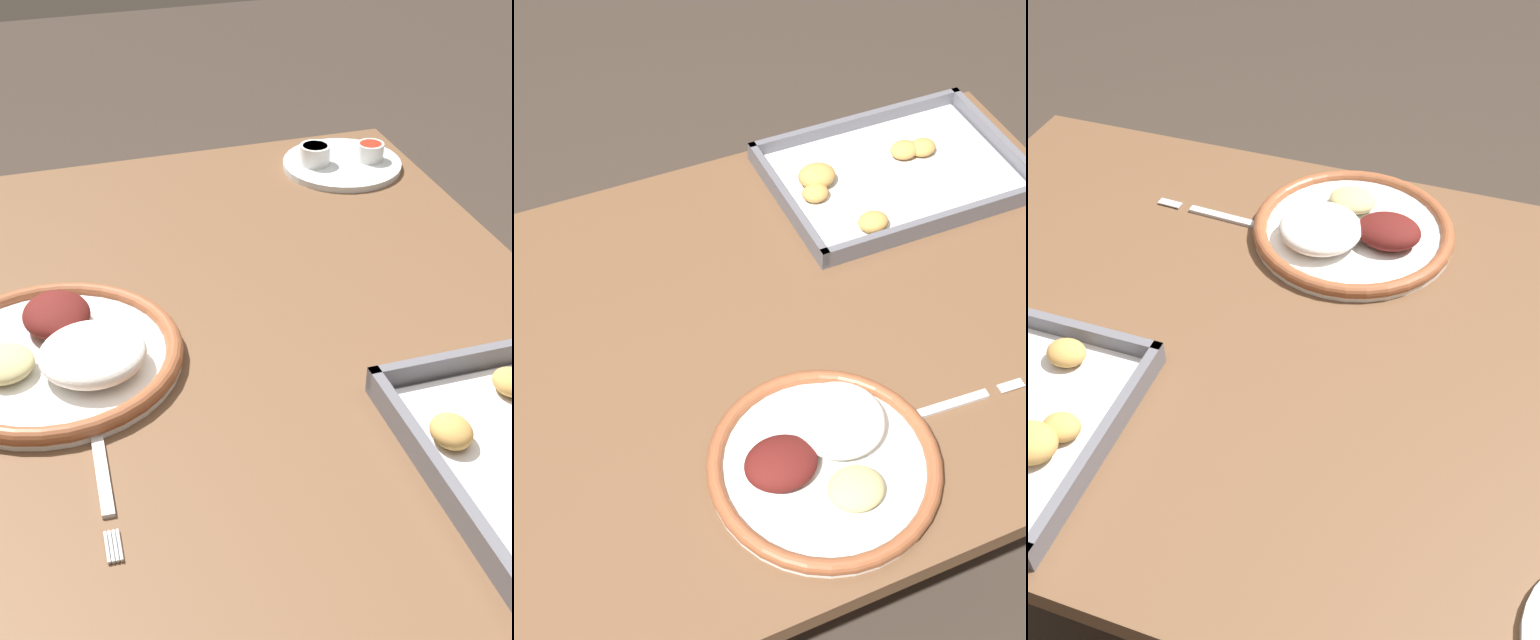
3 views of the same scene
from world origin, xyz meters
TOP-DOWN VIEW (x-y plane):
  - ground_plane at (0.00, 0.00)m, footprint 8.00×8.00m
  - dining_table at (0.00, 0.00)m, footprint 1.09×0.77m
  - dinner_plate at (-0.03, -0.22)m, footprint 0.28×0.28m
  - fork at (0.15, -0.20)m, footprint 0.20×0.03m
  - baking_tray at (0.29, 0.23)m, footprint 0.40×0.28m

SIDE VIEW (x-z plane):
  - ground_plane at x=0.00m, z-range 0.00..0.00m
  - dining_table at x=0.00m, z-range 0.24..0.95m
  - fork at x=0.15m, z-range 0.71..0.72m
  - baking_tray at x=0.29m, z-range 0.70..0.75m
  - dinner_plate at x=-0.03m, z-range 0.70..0.75m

